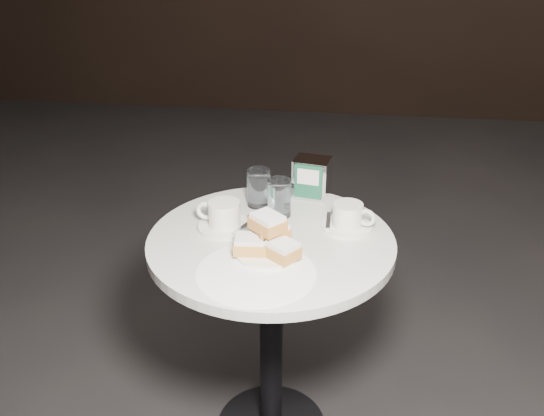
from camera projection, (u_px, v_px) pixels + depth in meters
The scene contains 8 objects.
cafe_table at pixel (271, 296), 1.80m from camera, with size 0.70×0.70×0.74m.
sugar_spill at pixel (256, 273), 1.54m from camera, with size 0.31×0.31×0.00m, color white.
beignet_plate at pixel (268, 241), 1.61m from camera, with size 0.21×0.21×0.11m.
coffee_cup_left at pixel (224, 217), 1.75m from camera, with size 0.18×0.18×0.08m.
coffee_cup_right at pixel (348, 218), 1.75m from camera, with size 0.18×0.18×0.08m.
water_glass_left at pixel (259, 188), 1.87m from camera, with size 0.09×0.09×0.12m.
water_glass_right at pixel (279, 198), 1.81m from camera, with size 0.07×0.07×0.12m.
napkin_dispenser at pixel (312, 178), 1.92m from camera, with size 0.12×0.11×0.13m.
Camera 1 is at (0.20, -1.47, 1.59)m, focal length 40.00 mm.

